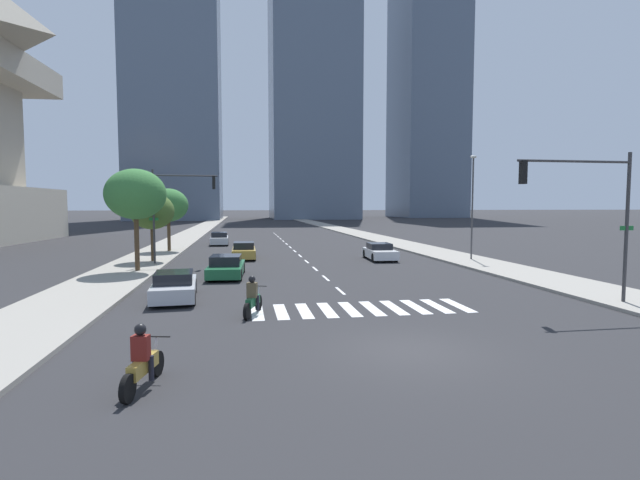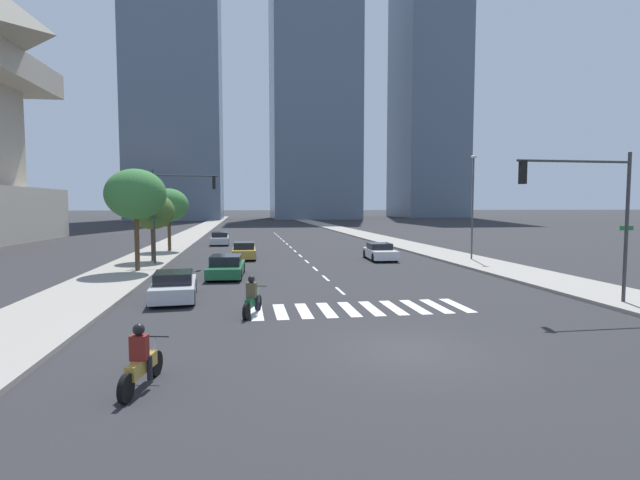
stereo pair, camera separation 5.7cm
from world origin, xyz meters
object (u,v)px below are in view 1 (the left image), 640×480
object	(u,v)px
sedan_green_1	(226,267)
motorcycle_lead	(143,363)
sedan_silver_0	(219,239)
street_lamp_east	(472,199)
sedan_silver_4	(174,286)
traffic_signal_far	(177,200)
street_tree_second	(152,211)
traffic_signal_near	(588,199)
street_tree_nearest	(135,194)
motorcycle_trailing	(253,300)
street_tree_third	(168,205)
sedan_white_3	(380,252)
sedan_gold_2	(244,251)

from	to	relation	value
sedan_green_1	motorcycle_lead	bearing A→B (deg)	178.66
sedan_silver_0	street_lamp_east	distance (m)	26.24
sedan_silver_4	traffic_signal_far	size ratio (longest dim) A/B	0.71
sedan_green_1	street_tree_second	distance (m)	9.79
traffic_signal_near	sedan_green_1	bearing A→B (deg)	-35.79
sedan_green_1	street_tree_nearest	distance (m)	7.22
sedan_silver_0	sedan_silver_4	size ratio (longest dim) A/B	1.07
motorcycle_trailing	sedan_silver_4	world-z (taller)	motorcycle_trailing
street_tree_nearest	sedan_silver_0	bearing A→B (deg)	79.12
motorcycle_lead	street_tree_third	size ratio (longest dim) A/B	0.40
sedan_white_3	street_tree_second	world-z (taller)	street_tree_second
motorcycle_trailing	street_lamp_east	world-z (taller)	street_lamp_east
sedan_white_3	traffic_signal_near	xyz separation A→B (m)	(3.37, -17.34, 3.74)
sedan_silver_0	traffic_signal_far	world-z (taller)	traffic_signal_far
sedan_silver_4	street_tree_third	distance (m)	21.92
motorcycle_trailing	sedan_white_3	world-z (taller)	motorcycle_trailing
motorcycle_lead	street_tree_second	world-z (taller)	street_tree_second
street_tree_nearest	street_tree_second	bearing A→B (deg)	90.00
street_lamp_east	street_tree_second	bearing A→B (deg)	173.56
motorcycle_lead	traffic_signal_near	size ratio (longest dim) A/B	0.35
sedan_silver_4	traffic_signal_near	world-z (taller)	traffic_signal_near
sedan_silver_4	street_tree_third	bearing A→B (deg)	4.49
street_lamp_east	traffic_signal_near	bearing A→B (deg)	-101.03
motorcycle_lead	sedan_green_1	world-z (taller)	motorcycle_lead
sedan_white_3	street_tree_nearest	world-z (taller)	street_tree_nearest
motorcycle_trailing	traffic_signal_far	size ratio (longest dim) A/B	0.33
sedan_silver_0	street_tree_third	bearing A→B (deg)	151.23
motorcycle_trailing	street_tree_third	size ratio (longest dim) A/B	0.38
motorcycle_trailing	sedan_silver_0	world-z (taller)	motorcycle_trailing
sedan_white_3	street_tree_third	xyz separation A→B (m)	(-16.44, 8.21, 3.50)
motorcycle_trailing	street_tree_second	xyz separation A→B (m)	(-6.63, 17.38, 3.07)
motorcycle_lead	motorcycle_trailing	world-z (taller)	same
motorcycle_trailing	street_tree_third	distance (m)	26.01
sedan_white_3	traffic_signal_near	distance (m)	18.05
motorcycle_lead	street_lamp_east	xyz separation A→B (m)	(18.74, 21.58, 3.92)
street_lamp_east	street_tree_third	xyz separation A→B (m)	(-22.82, 10.10, -0.43)
street_lamp_east	sedan_gold_2	bearing A→B (deg)	165.81
sedan_silver_0	street_lamp_east	size ratio (longest dim) A/B	0.64
motorcycle_lead	street_tree_nearest	bearing A→B (deg)	23.93
motorcycle_lead	street_tree_second	size ratio (longest dim) A/B	0.44
sedan_silver_0	traffic_signal_near	xyz separation A→B (m)	(15.91, -33.20, 3.71)
sedan_gold_2	street_tree_second	xyz separation A→B (m)	(-6.36, -1.59, 3.06)
motorcycle_trailing	traffic_signal_near	xyz separation A→B (m)	(13.17, -0.64, 3.74)
sedan_white_3	sedan_silver_0	bearing A→B (deg)	-139.41
sedan_silver_4	street_tree_third	size ratio (longest dim) A/B	0.83
motorcycle_lead	street_tree_second	xyz separation A→B (m)	(-4.08, 24.15, 3.07)
street_tree_second	motorcycle_trailing	bearing A→B (deg)	-69.11
sedan_gold_2	traffic_signal_far	xyz separation A→B (m)	(-4.45, -3.23, 3.86)
motorcycle_trailing	street_tree_third	xyz separation A→B (m)	(-6.63, 24.90, 3.50)
sedan_green_1	street_lamp_east	world-z (taller)	street_lamp_east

